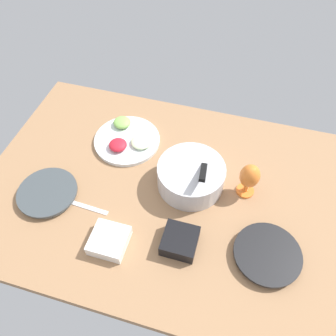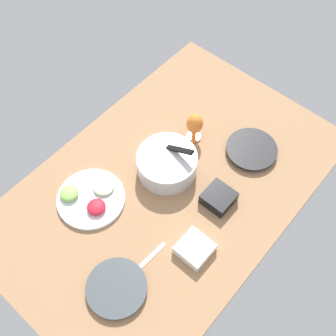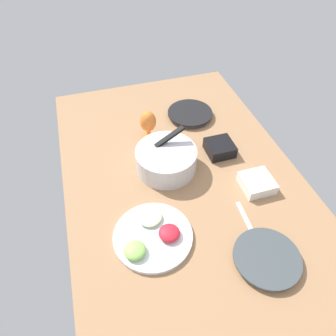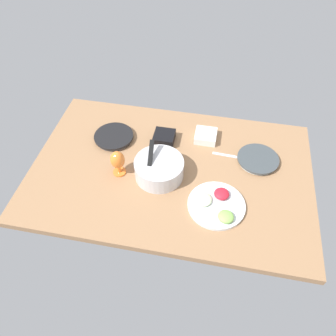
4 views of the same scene
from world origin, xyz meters
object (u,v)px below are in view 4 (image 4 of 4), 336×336
Objects in this scene: mixing_bowl at (159,168)px; square_bowl_white at (206,136)px; fruit_platter at (216,204)px; square_bowl_black at (164,137)px; dinner_plate_left at (258,159)px; hurricane_glass_orange at (118,161)px; dinner_plate_right at (114,137)px.

mixing_bowl is 2.09× the size of square_bowl_white.
fruit_platter is 56.30cm from square_bowl_black.
hurricane_glass_orange reaches higher than dinner_plate_left.
mixing_bowl is at bearing 57.13° from square_bowl_white.
fruit_platter is at bearing 155.61° from mixing_bowl.
dinner_plate_left is 42.14cm from fruit_platter.
mixing_bowl is 0.91× the size of fruit_platter.
mixing_bowl is at bearing 21.40° from dinner_plate_left.
square_bowl_black is (36.39, -42.93, 1.60)cm from fruit_platter.
hurricane_glass_orange is (56.30, -12.83, 8.21)cm from fruit_platter.
square_bowl_white is at bearing -76.96° from fruit_platter.
mixing_bowl reaches higher than square_bowl_white.
dinner_plate_right is 77.95cm from fruit_platter.
square_bowl_white is at bearing -122.87° from mixing_bowl.
mixing_bowl is (-33.86, 23.59, 4.31)cm from dinner_plate_right.
mixing_bowl is 41.04cm from square_bowl_white.
fruit_platter reaches higher than square_bowl_white.
hurricane_glass_orange is (22.59, 2.45, 3.94)cm from mixing_bowl.
hurricane_glass_orange is at bearing 113.39° from dinner_plate_right.
dinner_plate_left is 34.84cm from square_bowl_white.
dinner_plate_left is at bearing -162.83° from hurricane_glass_orange.
square_bowl_black reaches higher than dinner_plate_right.
square_bowl_black is at bearing -49.71° from fruit_platter.
square_bowl_black is (57.18, -6.28, 1.77)cm from dinner_plate_left.
square_bowl_white is (-22.20, -34.37, -3.13)cm from mixing_bowl.
dinner_plate_left is at bearing -119.57° from fruit_platter.
fruit_platter is 58.32cm from hurricane_glass_orange.
square_bowl_black is at bearing -172.60° from dinner_plate_right.
dinner_plate_left is 0.88× the size of mixing_bowl.
dinner_plate_right is 0.80× the size of fruit_platter.
square_bowl_white is at bearing -164.88° from square_bowl_black.
mixing_bowl reaches higher than square_bowl_black.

